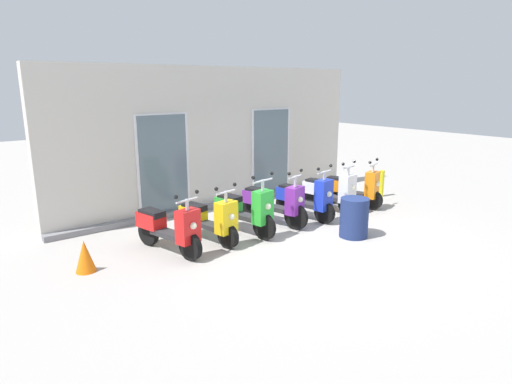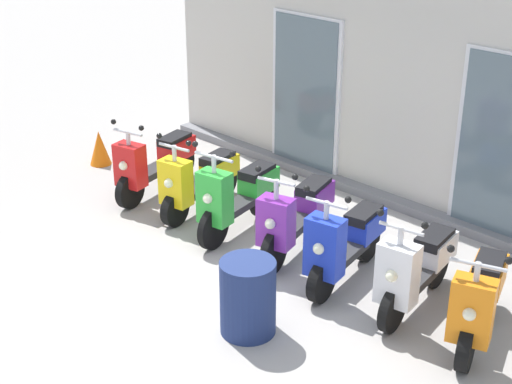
{
  "view_description": "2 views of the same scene",
  "coord_description": "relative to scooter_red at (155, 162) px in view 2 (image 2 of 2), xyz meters",
  "views": [
    {
      "loc": [
        -5.69,
        -5.76,
        2.91
      ],
      "look_at": [
        -0.56,
        0.89,
        0.83
      ],
      "focal_mm": 30.81,
      "sensor_mm": 36.0,
      "label": 1
    },
    {
      "loc": [
        5.24,
        -4.9,
        4.35
      ],
      "look_at": [
        -0.43,
        0.86,
        0.69
      ],
      "focal_mm": 53.4,
      "sensor_mm": 36.0,
      "label": 2
    }
  ],
  "objects": [
    {
      "name": "ground_plane",
      "position": [
        2.45,
        -0.96,
        -0.46
      ],
      "size": [
        40.0,
        40.0,
        0.0
      ],
      "primitive_type": "plane",
      "color": "#A8A39E"
    },
    {
      "name": "storefront_facade",
      "position": [
        2.45,
        2.17,
        1.13
      ],
      "size": [
        8.21,
        0.5,
        3.3
      ],
      "color": "beige",
      "rests_on": "ground_plane"
    },
    {
      "name": "scooter_red",
      "position": [
        0.0,
        0.0,
        0.0
      ],
      "size": [
        0.69,
        1.6,
        1.18
      ],
      "color": "black",
      "rests_on": "ground_plane"
    },
    {
      "name": "scooter_yellow",
      "position": [
        0.85,
        0.04,
        -0.02
      ],
      "size": [
        0.62,
        1.49,
        1.17
      ],
      "color": "black",
      "rests_on": "ground_plane"
    },
    {
      "name": "scooter_green",
      "position": [
        1.64,
        -0.04,
        0.04
      ],
      "size": [
        0.66,
        1.57,
        1.29
      ],
      "color": "black",
      "rests_on": "ground_plane"
    },
    {
      "name": "scooter_purple",
      "position": [
        2.49,
        0.09,
        0.02
      ],
      "size": [
        0.72,
        1.63,
        1.23
      ],
      "color": "black",
      "rests_on": "ground_plane"
    },
    {
      "name": "scooter_blue",
      "position": [
        3.29,
        -0.03,
        0.01
      ],
      "size": [
        0.63,
        1.52,
        1.25
      ],
      "color": "black",
      "rests_on": "ground_plane"
    },
    {
      "name": "scooter_white",
      "position": [
        4.15,
        0.04,
        0.02
      ],
      "size": [
        0.58,
        1.52,
        1.24
      ],
      "color": "black",
      "rests_on": "ground_plane"
    },
    {
      "name": "scooter_orange",
      "position": [
        4.9,
        -0.01,
        -0.0
      ],
      "size": [
        0.79,
        1.46,
        1.2
      ],
      "color": "black",
      "rests_on": "ground_plane"
    },
    {
      "name": "traffic_cone",
      "position": [
        -1.43,
        0.07,
        -0.2
      ],
      "size": [
        0.32,
        0.32,
        0.52
      ],
      "primitive_type": "cone",
      "color": "orange",
      "rests_on": "ground_plane"
    },
    {
      "name": "trash_bin",
      "position": [
        3.23,
        -1.44,
        -0.07
      ],
      "size": [
        0.55,
        0.55,
        0.77
      ],
      "primitive_type": "cylinder",
      "color": "navy",
      "rests_on": "ground_plane"
    }
  ]
}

